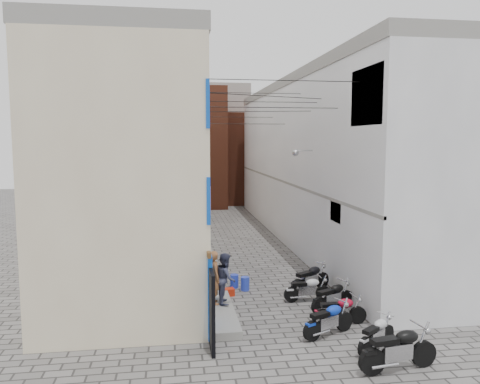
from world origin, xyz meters
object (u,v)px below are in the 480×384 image
person_a (215,277)px  water_jug_near (245,284)px  motorcycle_d (340,309)px  red_crate (228,292)px  motorcycle_b (377,332)px  person_b (226,278)px  water_jug_far (234,281)px  motorcycle_f (308,288)px  motorcycle_c (329,318)px  motorcycle_g (311,277)px  motorcycle_a (399,347)px  motorcycle_e (333,295)px

person_a → water_jug_near: (1.33, 1.94, -0.88)m
motorcycle_d → red_crate: (-3.04, 3.21, -0.37)m
motorcycle_b → person_b: bearing=-169.3°
red_crate → motorcycle_b: bearing=-55.5°
motorcycle_d → water_jug_far: size_ratio=3.43×
motorcycle_b → motorcycle_f: (-0.75, 3.98, 0.00)m
motorcycle_c → motorcycle_g: motorcycle_g is taller
motorcycle_d → person_b: bearing=-120.2°
water_jug_near → water_jug_far: water_jug_near is taller
motorcycle_f → person_b: size_ratio=1.00×
motorcycle_a → motorcycle_g: bearing=175.3°
motorcycle_f → motorcycle_e: bearing=30.3°
motorcycle_a → motorcycle_c: 2.45m
motorcycle_a → person_a: (-4.07, 4.74, 0.52)m
motorcycle_e → person_a: person_a is taller
red_crate → motorcycle_c: bearing=-58.1°
motorcycle_c → motorcycle_g: bearing=145.8°
water_jug_near → water_jug_far: size_ratio=1.01×
motorcycle_c → water_jug_near: 4.78m
water_jug_far → red_crate: water_jug_far is taller
motorcycle_f → motorcycle_b: bearing=10.2°
motorcycle_c → water_jug_near: size_ratio=3.62×
motorcycle_c → person_a: person_a is taller
person_b → water_jug_far: (0.61, 2.34, -0.84)m
motorcycle_d → person_b: person_b is taller
water_jug_near → red_crate: size_ratio=1.21×
motorcycle_g → person_a: bearing=-100.6°
motorcycle_c → motorcycle_d: size_ratio=1.06×
motorcycle_b → person_b: person_b is taller
motorcycle_b → water_jug_far: (-3.08, 5.90, -0.24)m
motorcycle_b → motorcycle_f: size_ratio=1.00×
water_jug_far → person_b: bearing=-104.6°
motorcycle_g → person_b: bearing=-98.5°
motorcycle_b → motorcycle_e: size_ratio=0.93×
person_a → water_jug_far: person_a is taller
motorcycle_c → person_b: bearing=-157.6°
motorcycle_d → water_jug_near: 4.40m
red_crate → water_jug_near: bearing=36.1°
motorcycle_b → motorcycle_d: bearing=157.0°
person_b → water_jug_far: size_ratio=3.34×
motorcycle_a → motorcycle_d: bearing=179.8°
motorcycle_e → red_crate: (-3.26, 1.99, -0.39)m
motorcycle_c → motorcycle_e: bearing=132.3°
water_jug_far → red_crate: 0.97m
motorcycle_b → motorcycle_f: bearing=155.3°
motorcycle_c → motorcycle_g: size_ratio=0.94×
motorcycle_a → water_jug_near: bearing=-165.7°
motorcycle_b → red_crate: motorcycle_b is taller
motorcycle_f → person_a: 3.39m
motorcycle_g → motorcycle_f: bearing=-53.7°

